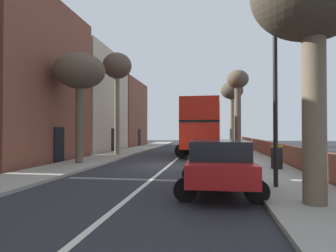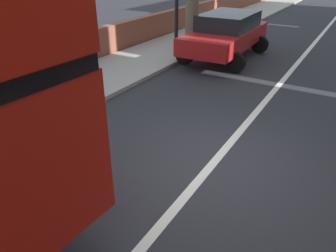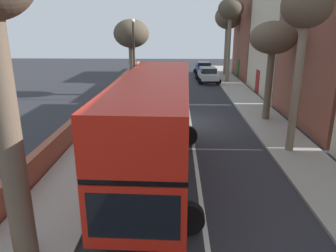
# 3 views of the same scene
# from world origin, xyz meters

# --- Properties ---
(ground_plane) EXTENTS (84.00, 84.00, 0.00)m
(ground_plane) POSITION_xyz_m (0.00, 0.00, 0.00)
(ground_plane) COLOR #28282D
(road_centre_line) EXTENTS (0.16, 54.00, 0.01)m
(road_centre_line) POSITION_xyz_m (0.00, 0.00, 0.00)
(road_centre_line) COLOR silver
(road_centre_line) RESTS_ON ground
(sidewalk_left) EXTENTS (2.60, 60.00, 0.12)m
(sidewalk_left) POSITION_xyz_m (-4.90, 0.00, 0.06)
(sidewalk_left) COLOR #9E998E
(sidewalk_left) RESTS_ON ground
(sidewalk_right) EXTENTS (2.60, 60.00, 0.12)m
(sidewalk_right) POSITION_xyz_m (4.90, 0.00, 0.06)
(sidewalk_right) COLOR #9E998E
(sidewalk_right) RESTS_ON ground
(terraced_houses_left) EXTENTS (4.07, 47.62, 10.65)m
(terraced_houses_left) POSITION_xyz_m (-8.50, -0.98, 4.63)
(terraced_houses_left) COLOR brown
(terraced_houses_left) RESTS_ON ground
(boundary_wall_right) EXTENTS (0.36, 54.00, 1.10)m
(boundary_wall_right) POSITION_xyz_m (6.45, 0.00, 0.55)
(boundary_wall_right) COLOR brown
(boundary_wall_right) RESTS_ON ground
(double_decker_bus) EXTENTS (3.80, 10.88, 4.06)m
(double_decker_bus) POSITION_xyz_m (1.70, 7.68, 2.35)
(double_decker_bus) COLOR red
(double_decker_bus) RESTS_ON ground
(parked_car_red_right_0) EXTENTS (2.53, 4.58, 1.59)m
(parked_car_red_right_0) POSITION_xyz_m (2.50, -6.74, 0.91)
(parked_car_red_right_0) COLOR #AD1919
(parked_car_red_right_0) RESTS_ON ground
(street_tree_right_1) EXTENTS (2.73, 2.73, 7.75)m
(street_tree_right_1) POSITION_xyz_m (4.77, 20.38, 6.44)
(street_tree_right_1) COLOR #7A6B56
(street_tree_right_1) RESTS_ON sidewalk_right
(street_tree_left_2) EXTENTS (2.13, 2.13, 7.54)m
(street_tree_left_2) POSITION_xyz_m (-4.60, 4.89, 6.40)
(street_tree_left_2) COLOR #7A6B56
(street_tree_left_2) RESTS_ON sidewalk_left
(street_tree_right_5) EXTENTS (2.06, 2.06, 7.56)m
(street_tree_right_5) POSITION_xyz_m (4.78, 12.59, 5.98)
(street_tree_right_5) COLOR brown
(street_tree_right_5) RESTS_ON sidewalk_right
(street_tree_left_6) EXTENTS (2.80, 2.80, 6.07)m
(street_tree_left_6) POSITION_xyz_m (-4.92, -0.62, 5.05)
(street_tree_left_6) COLOR brown
(street_tree_left_6) RESTS_ON sidewalk_left
(lamppost_right) EXTENTS (0.32, 0.32, 6.31)m
(lamppost_right) POSITION_xyz_m (4.30, -6.23, 3.81)
(lamppost_right) COLOR black
(lamppost_right) RESTS_ON sidewalk_right
(litter_bin_right) EXTENTS (0.55, 0.55, 1.08)m
(litter_bin_right) POSITION_xyz_m (5.30, -1.64, 0.67)
(litter_bin_right) COLOR black
(litter_bin_right) RESTS_ON sidewalk_right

